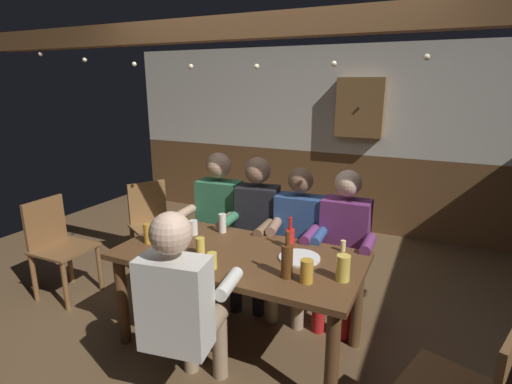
{
  "coord_description": "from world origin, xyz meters",
  "views": [
    {
      "loc": [
        1.21,
        -2.39,
        1.87
      ],
      "look_at": [
        0.0,
        0.14,
        1.09
      ],
      "focal_mm": 27.96,
      "sensor_mm": 36.0,
      "label": 1
    }
  ],
  "objects_px": {
    "person_0": "(216,216)",
    "pint_glass_0": "(343,268)",
    "chair_empty_near_left": "(57,245)",
    "plate_0": "(299,258)",
    "person_2": "(296,235)",
    "wall_dart_cabinet": "(360,108)",
    "pint_glass_1": "(178,255)",
    "pint_glass_2": "(165,230)",
    "dining_table": "(238,267)",
    "condiment_caddy": "(158,255)",
    "bottle_0": "(287,260)",
    "pint_glass_8": "(212,261)",
    "pint_glass_7": "(200,247)",
    "pint_glass_3": "(222,223)",
    "bottle_1": "(290,237)",
    "table_candle": "(343,246)",
    "person_1": "(256,223)",
    "pint_glass_4": "(193,228)",
    "person_3": "(343,241)",
    "person_4": "(182,303)",
    "chair_empty_far_end": "(153,223)",
    "pint_glass_5": "(307,271)",
    "pint_glass_6": "(148,233)"
  },
  "relations": [
    {
      "from": "person_0",
      "to": "pint_glass_7",
      "type": "bearing_deg",
      "value": 109.69
    },
    {
      "from": "dining_table",
      "to": "chair_empty_far_end",
      "type": "relative_size",
      "value": 1.94
    },
    {
      "from": "bottle_1",
      "to": "person_0",
      "type": "bearing_deg",
      "value": 153.95
    },
    {
      "from": "bottle_0",
      "to": "pint_glass_8",
      "type": "height_order",
      "value": "bottle_0"
    },
    {
      "from": "person_0",
      "to": "pint_glass_1",
      "type": "distance_m",
      "value": 1.03
    },
    {
      "from": "person_1",
      "to": "pint_glass_5",
      "type": "relative_size",
      "value": 8.87
    },
    {
      "from": "table_candle",
      "to": "plate_0",
      "type": "relative_size",
      "value": 0.29
    },
    {
      "from": "wall_dart_cabinet",
      "to": "chair_empty_near_left",
      "type": "bearing_deg",
      "value": -127.0
    },
    {
      "from": "wall_dart_cabinet",
      "to": "dining_table",
      "type": "bearing_deg",
      "value": -95.23
    },
    {
      "from": "dining_table",
      "to": "bottle_1",
      "type": "distance_m",
      "value": 0.42
    },
    {
      "from": "pint_glass_1",
      "to": "pint_glass_7",
      "type": "xyz_separation_m",
      "value": [
        0.05,
        0.18,
        -0.0
      ]
    },
    {
      "from": "person_0",
      "to": "pint_glass_7",
      "type": "distance_m",
      "value": 0.88
    },
    {
      "from": "person_2",
      "to": "bottle_0",
      "type": "height_order",
      "value": "person_2"
    },
    {
      "from": "plate_0",
      "to": "pint_glass_0",
      "type": "height_order",
      "value": "pint_glass_0"
    },
    {
      "from": "person_0",
      "to": "pint_glass_8",
      "type": "relative_size",
      "value": 11.91
    },
    {
      "from": "pint_glass_4",
      "to": "pint_glass_8",
      "type": "bearing_deg",
      "value": -44.98
    },
    {
      "from": "table_candle",
      "to": "pint_glass_6",
      "type": "height_order",
      "value": "pint_glass_6"
    },
    {
      "from": "plate_0",
      "to": "pint_glass_7",
      "type": "distance_m",
      "value": 0.68
    },
    {
      "from": "table_candle",
      "to": "condiment_caddy",
      "type": "bearing_deg",
      "value": -149.39
    },
    {
      "from": "plate_0",
      "to": "pint_glass_0",
      "type": "xyz_separation_m",
      "value": [
        0.33,
        -0.17,
        0.07
      ]
    },
    {
      "from": "dining_table",
      "to": "pint_glass_1",
      "type": "height_order",
      "value": "pint_glass_1"
    },
    {
      "from": "person_1",
      "to": "pint_glass_3",
      "type": "relative_size",
      "value": 8.38
    },
    {
      "from": "person_4",
      "to": "pint_glass_3",
      "type": "distance_m",
      "value": 1.0
    },
    {
      "from": "person_0",
      "to": "bottle_0",
      "type": "xyz_separation_m",
      "value": [
        1.0,
        -0.85,
        0.13
      ]
    },
    {
      "from": "chair_empty_near_left",
      "to": "plate_0",
      "type": "distance_m",
      "value": 2.23
    },
    {
      "from": "person_0",
      "to": "pint_glass_0",
      "type": "bearing_deg",
      "value": 146.48
    },
    {
      "from": "pint_glass_3",
      "to": "pint_glass_7",
      "type": "xyz_separation_m",
      "value": [
        0.08,
        -0.44,
        -0.01
      ]
    },
    {
      "from": "pint_glass_2",
      "to": "plate_0",
      "type": "bearing_deg",
      "value": 4.54
    },
    {
      "from": "person_2",
      "to": "pint_glass_5",
      "type": "xyz_separation_m",
      "value": [
        0.36,
        -0.84,
        0.13
      ]
    },
    {
      "from": "person_3",
      "to": "pint_glass_1",
      "type": "xyz_separation_m",
      "value": [
        -0.85,
        -0.98,
        0.12
      ]
    },
    {
      "from": "person_1",
      "to": "pint_glass_6",
      "type": "xyz_separation_m",
      "value": [
        -0.5,
        -0.78,
        0.1
      ]
    },
    {
      "from": "chair_empty_near_left",
      "to": "condiment_caddy",
      "type": "distance_m",
      "value": 1.4
    },
    {
      "from": "pint_glass_6",
      "to": "pint_glass_0",
      "type": "bearing_deg",
      "value": 1.7
    },
    {
      "from": "pint_glass_3",
      "to": "pint_glass_1",
      "type": "bearing_deg",
      "value": -87.34
    },
    {
      "from": "pint_glass_1",
      "to": "pint_glass_2",
      "type": "xyz_separation_m",
      "value": [
        -0.36,
        0.33,
        -0.0
      ]
    },
    {
      "from": "dining_table",
      "to": "person_2",
      "type": "xyz_separation_m",
      "value": [
        0.2,
        0.64,
        0.04
      ]
    },
    {
      "from": "person_2",
      "to": "wall_dart_cabinet",
      "type": "relative_size",
      "value": 1.72
    },
    {
      "from": "pint_glass_2",
      "to": "pint_glass_8",
      "type": "bearing_deg",
      "value": -25.98
    },
    {
      "from": "person_1",
      "to": "pint_glass_1",
      "type": "bearing_deg",
      "value": 74.72
    },
    {
      "from": "dining_table",
      "to": "pint_glass_2",
      "type": "height_order",
      "value": "pint_glass_2"
    },
    {
      "from": "dining_table",
      "to": "condiment_caddy",
      "type": "xyz_separation_m",
      "value": [
        -0.45,
        -0.31,
        0.13
      ]
    },
    {
      "from": "pint_glass_1",
      "to": "person_3",
      "type": "bearing_deg",
      "value": 49.06
    },
    {
      "from": "person_3",
      "to": "plate_0",
      "type": "bearing_deg",
      "value": 72.94
    },
    {
      "from": "bottle_0",
      "to": "pint_glass_7",
      "type": "bearing_deg",
      "value": 175.7
    },
    {
      "from": "pint_glass_2",
      "to": "pint_glass_7",
      "type": "xyz_separation_m",
      "value": [
        0.41,
        -0.15,
        0.0
      ]
    },
    {
      "from": "person_1",
      "to": "pint_glass_4",
      "type": "distance_m",
      "value": 0.59
    },
    {
      "from": "person_4",
      "to": "chair_empty_far_end",
      "type": "bearing_deg",
      "value": 125.14
    },
    {
      "from": "pint_glass_0",
      "to": "pint_glass_8",
      "type": "relative_size",
      "value": 1.49
    },
    {
      "from": "person_2",
      "to": "pint_glass_6",
      "type": "xyz_separation_m",
      "value": [
        -0.88,
        -0.77,
        0.14
      ]
    },
    {
      "from": "bottle_0",
      "to": "pint_glass_2",
      "type": "relative_size",
      "value": 2.41
    }
  ]
}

